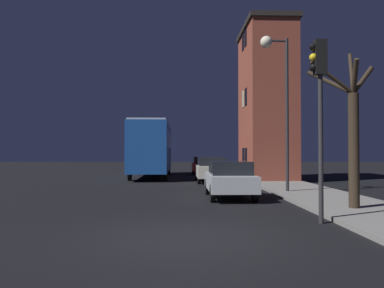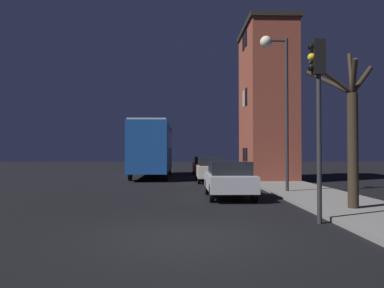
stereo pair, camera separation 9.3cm
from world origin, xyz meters
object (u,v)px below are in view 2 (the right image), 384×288
object	(u,v)px
streetlamp	(276,76)
traffic_light	(318,92)
bare_tree	(351,132)
bus	(152,145)
car_near_lane	(229,179)
car_mid_lane	(212,169)
car_far_lane	(204,165)

from	to	relation	value
streetlamp	traffic_light	size ratio (longest dim) A/B	1.43
streetlamp	traffic_light	xyz separation A→B (m)	(-0.60, -6.64, -1.78)
bare_tree	bus	size ratio (longest dim) A/B	0.51
bare_tree	car_near_lane	bearing A→B (deg)	133.17
bus	car_mid_lane	world-z (taller)	bus
bare_tree	bus	distance (m)	17.33
bare_tree	car_far_lane	xyz separation A→B (m)	(-3.40, 19.51, -1.71)
bus	car_far_lane	size ratio (longest dim) A/B	2.36
streetlamp	car_mid_lane	world-z (taller)	streetlamp
bare_tree	car_mid_lane	size ratio (longest dim) A/B	1.09
car_near_lane	streetlamp	bearing A→B (deg)	31.17
traffic_light	bus	bearing A→B (deg)	107.90
car_far_lane	car_near_lane	bearing A→B (deg)	-89.60
streetlamp	traffic_light	world-z (taller)	streetlamp
traffic_light	bare_tree	bearing A→B (deg)	47.01
streetlamp	bare_tree	xyz separation A→B (m)	(1.06, -4.86, -2.70)
streetlamp	traffic_light	distance (m)	6.90
bare_tree	car_mid_lane	world-z (taller)	bare_tree
streetlamp	car_mid_lane	xyz separation A→B (m)	(-2.30, 6.55, -4.35)
car_mid_lane	car_near_lane	bearing A→B (deg)	-89.51
car_mid_lane	streetlamp	bearing A→B (deg)	-70.67
traffic_light	car_far_lane	xyz separation A→B (m)	(-1.74, 21.29, -2.63)
car_mid_lane	car_far_lane	world-z (taller)	car_mid_lane
streetlamp	car_near_lane	xyz separation A→B (m)	(-2.23, -1.35, -4.38)
bare_tree	car_mid_lane	distance (m)	12.01
streetlamp	car_near_lane	size ratio (longest dim) A/B	1.77
bus	car_near_lane	size ratio (longest dim) A/B	2.51
bus	car_mid_lane	distance (m)	6.03
streetlamp	car_far_lane	distance (m)	15.48
bare_tree	car_near_lane	size ratio (longest dim) A/B	1.29
car_mid_lane	car_far_lane	size ratio (longest dim) A/B	1.12
bus	car_mid_lane	xyz separation A→B (m)	(3.95, -4.30, -1.49)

